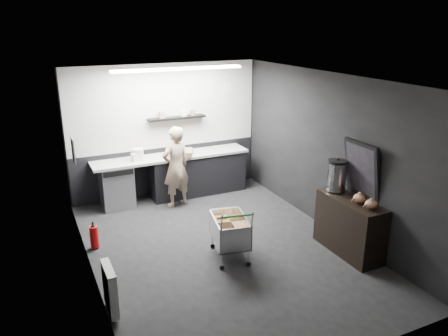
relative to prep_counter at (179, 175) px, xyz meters
name	(u,v)px	position (x,y,z in m)	size (l,w,h in m)	color
floor	(222,248)	(-0.14, -2.42, -0.46)	(5.50, 5.50, 0.00)	black
ceiling	(222,79)	(-0.14, -2.42, 2.24)	(5.50, 5.50, 0.00)	white
wall_back	(166,130)	(-0.14, 0.33, 0.89)	(5.50, 5.50, 0.00)	black
wall_front	(340,252)	(-0.14, -5.17, 0.89)	(5.50, 5.50, 0.00)	black
wall_left	(86,190)	(-2.14, -2.42, 0.89)	(5.50, 5.50, 0.00)	black
wall_right	(329,153)	(1.86, -2.42, 0.89)	(5.50, 5.50, 0.00)	black
kitchen_wall_panel	(165,106)	(-0.14, 0.31, 1.39)	(3.95, 0.02, 1.70)	beige
dado_panel	(168,170)	(-0.14, 0.31, 0.04)	(3.95, 0.02, 1.00)	black
floating_shelf	(177,118)	(0.06, 0.20, 1.16)	(1.20, 0.22, 0.04)	black
wall_clock	(228,87)	(1.26, 0.30, 1.69)	(0.20, 0.20, 0.03)	silver
poster	(73,150)	(-2.12, -1.12, 1.09)	(0.02, 0.30, 0.40)	white
poster_red_band	(73,146)	(-2.11, -1.12, 1.16)	(0.01, 0.22, 0.10)	red
radiator	(110,289)	(-2.08, -3.32, -0.11)	(0.10, 0.50, 0.60)	silver
ceiling_strip	(178,69)	(-0.14, -0.57, 2.21)	(2.40, 0.20, 0.04)	white
prep_counter	(179,175)	(0.00, 0.00, 0.00)	(3.20, 0.61, 0.90)	black
person	(176,167)	(-0.21, -0.45, 0.34)	(0.58, 0.38, 1.60)	beige
shopping_cart	(230,232)	(-0.14, -2.70, -0.03)	(0.64, 0.92, 0.90)	silver
sideboard	(349,218)	(1.63, -3.32, 0.11)	(0.51, 1.19, 1.78)	black
fire_extinguisher	(94,236)	(-1.99, -1.54, -0.24)	(0.13, 0.13, 0.44)	red
cardboard_box	(179,153)	(0.00, -0.05, 0.50)	(0.54, 0.41, 0.11)	#95724F
pink_tub	(138,154)	(-0.83, 0.00, 0.56)	(0.23, 0.23, 0.23)	beige
white_container	(136,157)	(-0.87, -0.05, 0.52)	(0.17, 0.14, 0.16)	silver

